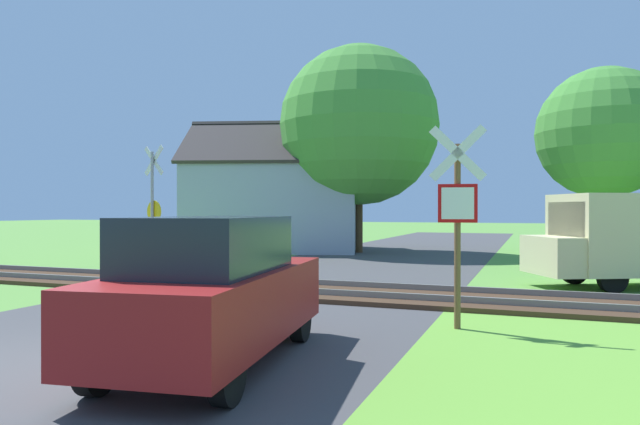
{
  "coord_description": "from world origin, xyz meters",
  "views": [
    {
      "loc": [
        5.33,
        -5.2,
        1.86
      ],
      "look_at": [
        0.5,
        7.61,
        1.8
      ],
      "focal_mm": 32.0,
      "sensor_mm": 36.0,
      "label": 1
    }
  ],
  "objects_px": {
    "stop_sign_near": "(458,213)",
    "crossing_sign_far": "(153,203)",
    "tree_center": "(359,126)",
    "tree_right": "(604,133)",
    "house": "(275,204)",
    "parked_car": "(214,291)"
  },
  "relations": [
    {
      "from": "stop_sign_near",
      "to": "tree_center",
      "type": "bearing_deg",
      "value": -76.8
    },
    {
      "from": "tree_right",
      "to": "house",
      "type": "bearing_deg",
      "value": 172.31
    },
    {
      "from": "house",
      "to": "tree_right",
      "type": "relative_size",
      "value": 1.35
    },
    {
      "from": "house",
      "to": "tree_right",
      "type": "xyz_separation_m",
      "value": [
        13.55,
        -1.83,
        2.43
      ]
    },
    {
      "from": "crossing_sign_far",
      "to": "tree_center",
      "type": "relative_size",
      "value": 0.42
    },
    {
      "from": "house",
      "to": "parked_car",
      "type": "xyz_separation_m",
      "value": [
        7.69,
        -18.11,
        -1.24
      ]
    },
    {
      "from": "tree_center",
      "to": "parked_car",
      "type": "height_order",
      "value": "tree_center"
    },
    {
      "from": "house",
      "to": "tree_right",
      "type": "distance_m",
      "value": 13.89
    },
    {
      "from": "stop_sign_near",
      "to": "crossing_sign_far",
      "type": "distance_m",
      "value": 10.45
    },
    {
      "from": "stop_sign_near",
      "to": "tree_center",
      "type": "height_order",
      "value": "tree_center"
    },
    {
      "from": "stop_sign_near",
      "to": "tree_center",
      "type": "distance_m",
      "value": 16.46
    },
    {
      "from": "house",
      "to": "tree_center",
      "type": "bearing_deg",
      "value": -18.59
    },
    {
      "from": "tree_right",
      "to": "crossing_sign_far",
      "type": "bearing_deg",
      "value": -146.5
    },
    {
      "from": "stop_sign_near",
      "to": "tree_right",
      "type": "xyz_separation_m",
      "value": [
        3.39,
        13.16,
        2.74
      ]
    },
    {
      "from": "stop_sign_near",
      "to": "crossing_sign_far",
      "type": "xyz_separation_m",
      "value": [
        -9.3,
        4.76,
        0.25
      ]
    },
    {
      "from": "stop_sign_near",
      "to": "crossing_sign_far",
      "type": "height_order",
      "value": "crossing_sign_far"
    },
    {
      "from": "stop_sign_near",
      "to": "tree_right",
      "type": "bearing_deg",
      "value": -113.44
    },
    {
      "from": "tree_center",
      "to": "parked_car",
      "type": "relative_size",
      "value": 2.16
    },
    {
      "from": "tree_right",
      "to": "tree_center",
      "type": "distance_m",
      "value": 9.65
    },
    {
      "from": "tree_center",
      "to": "parked_car",
      "type": "bearing_deg",
      "value": -78.71
    },
    {
      "from": "tree_center",
      "to": "parked_car",
      "type": "distance_m",
      "value": 18.9
    },
    {
      "from": "stop_sign_near",
      "to": "tree_center",
      "type": "relative_size",
      "value": 0.35
    }
  ]
}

